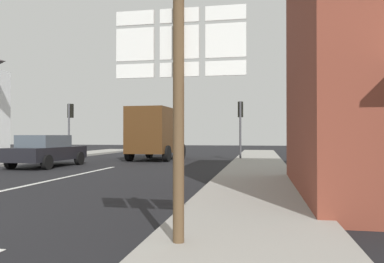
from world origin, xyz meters
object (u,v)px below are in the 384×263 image
object	(u,v)px
delivery_truck	(156,132)
traffic_light_far_right	(240,117)
traffic_light_far_left	(70,118)
route_sign_post	(179,91)
sedan_far	(47,150)

from	to	relation	value
delivery_truck	traffic_light_far_right	bearing A→B (deg)	2.39
traffic_light_far_left	traffic_light_far_right	bearing A→B (deg)	-3.12
route_sign_post	delivery_truck	bearing A→B (deg)	106.84
sedan_far	traffic_light_far_right	distance (m)	10.63
sedan_far	delivery_truck	bearing A→B (deg)	58.18
delivery_truck	traffic_light_far_left	world-z (taller)	traffic_light_far_left
sedan_far	route_sign_post	bearing A→B (deg)	-51.98
delivery_truck	route_sign_post	size ratio (longest dim) A/B	1.59
delivery_truck	traffic_light_far_left	size ratio (longest dim) A/B	1.45
sedan_far	route_sign_post	world-z (taller)	route_sign_post
delivery_truck	traffic_light_far_right	world-z (taller)	traffic_light_far_right
delivery_truck	route_sign_post	bearing A→B (deg)	-73.16
traffic_light_far_right	delivery_truck	bearing A→B (deg)	-177.61
route_sign_post	traffic_light_far_right	bearing A→B (deg)	90.48
traffic_light_far_left	sedan_far	bearing A→B (deg)	-69.80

